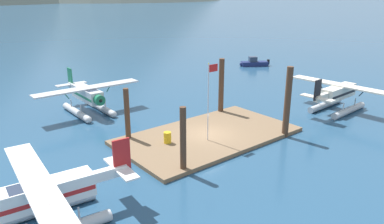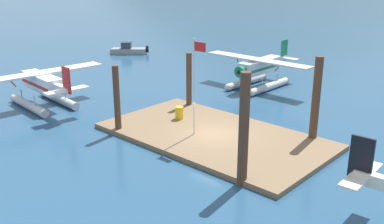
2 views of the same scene
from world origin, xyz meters
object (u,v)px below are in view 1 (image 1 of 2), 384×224
flagpole (209,93)px  seaplane_cream_stbd_aft (338,95)px  seaplane_silver_bow_left (88,98)px  seaplane_white_port_aft (45,200)px  fuel_drum (167,138)px  boat_navy_open_east (254,63)px

flagpole → seaplane_cream_stbd_aft: 15.85m
seaplane_silver_bow_left → seaplane_white_port_aft: bearing=-120.3°
fuel_drum → seaplane_cream_stbd_aft: 18.78m
flagpole → seaplane_white_port_aft: flagpole is taller
seaplane_silver_bow_left → fuel_drum: bearing=-83.8°
flagpole → seaplane_silver_bow_left: flagpole is taller
fuel_drum → seaplane_white_port_aft: size_ratio=0.08×
seaplane_white_port_aft → boat_navy_open_east: 45.64m
seaplane_white_port_aft → flagpole: bearing=12.0°
fuel_drum → boat_navy_open_east: (29.47, 17.38, -0.25)m
seaplane_cream_stbd_aft → boat_navy_open_east: 23.65m
seaplane_white_port_aft → boat_navy_open_east: (40.09, 21.79, -1.09)m
flagpole → seaplane_white_port_aft: bearing=-168.0°
seaplane_cream_stbd_aft → boat_navy_open_east: bearing=62.1°
seaplane_white_port_aft → boat_navy_open_east: size_ratio=2.41×
fuel_drum → boat_navy_open_east: bearing=30.5°
seaplane_white_port_aft → seaplane_silver_bow_left: 18.54m
fuel_drum → boat_navy_open_east: boat_navy_open_east is taller
flagpole → fuel_drum: 4.71m
seaplane_silver_bow_left → boat_navy_open_east: bearing=10.7°
seaplane_cream_stbd_aft → boat_navy_open_east: size_ratio=2.41×
flagpole → fuel_drum: bearing=152.2°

